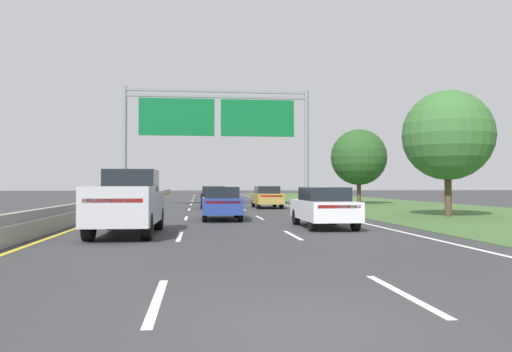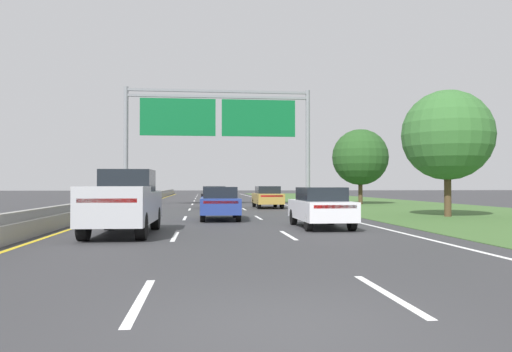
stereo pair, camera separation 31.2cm
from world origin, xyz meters
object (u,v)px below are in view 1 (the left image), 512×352
object	(u,v)px
car_gold_right_lane_sedan	(267,197)
car_blue_centre_lane_sedan	(221,203)
overhead_sign_gantry	(218,122)
pickup_truck_silver	(128,202)
roadside_tree_mid	(359,157)
car_white_right_lane_sedan	(324,207)
roadside_tree_near	(448,135)
car_black_centre_lane_sedan	(213,197)

from	to	relation	value
car_gold_right_lane_sedan	car_blue_centre_lane_sedan	xyz separation A→B (m)	(-3.82, -11.86, 0.00)
overhead_sign_gantry	pickup_truck_silver	world-z (taller)	overhead_sign_gantry
pickup_truck_silver	roadside_tree_mid	bearing A→B (deg)	-32.01
car_gold_right_lane_sedan	car_white_right_lane_sedan	size ratio (longest dim) A/B	1.00
roadside_tree_near	roadside_tree_mid	xyz separation A→B (m)	(0.80, 17.09, -0.20)
pickup_truck_silver	car_black_centre_lane_sedan	distance (m)	19.43
overhead_sign_gantry	car_blue_centre_lane_sedan	world-z (taller)	overhead_sign_gantry
car_white_right_lane_sedan	roadside_tree_near	bearing A→B (deg)	-54.66
car_black_centre_lane_sedan	roadside_tree_near	bearing A→B (deg)	-133.68
car_white_right_lane_sedan	car_black_centre_lane_sedan	xyz separation A→B (m)	(-3.78, 17.22, 0.00)
car_gold_right_lane_sedan	car_blue_centre_lane_sedan	size ratio (longest dim) A/B	1.00
car_white_right_lane_sedan	car_blue_centre_lane_sedan	size ratio (longest dim) A/B	1.00
car_white_right_lane_sedan	car_black_centre_lane_sedan	world-z (taller)	same
roadside_tree_near	roadside_tree_mid	size ratio (longest dim) A/B	1.02
overhead_sign_gantry	car_blue_centre_lane_sedan	xyz separation A→B (m)	(-0.45, -16.54, -5.91)
car_black_centre_lane_sedan	roadside_tree_near	size ratio (longest dim) A/B	0.67
overhead_sign_gantry	pickup_truck_silver	xyz separation A→B (m)	(-3.90, -23.36, -5.65)
pickup_truck_silver	car_black_centre_lane_sedan	size ratio (longest dim) A/B	1.23
car_gold_right_lane_sedan	car_black_centre_lane_sedan	xyz separation A→B (m)	(-3.84, 0.45, 0.00)
car_black_centre_lane_sedan	car_gold_right_lane_sedan	bearing A→B (deg)	-96.48
pickup_truck_silver	roadside_tree_near	bearing A→B (deg)	-62.33
car_gold_right_lane_sedan	roadside_tree_mid	size ratio (longest dim) A/B	0.68
car_white_right_lane_sedan	roadside_tree_mid	world-z (taller)	roadside_tree_mid
car_black_centre_lane_sedan	car_white_right_lane_sedan	bearing A→B (deg)	-167.41
car_white_right_lane_sedan	roadside_tree_mid	bearing A→B (deg)	-21.37
overhead_sign_gantry	car_white_right_lane_sedan	distance (m)	22.49
roadside_tree_mid	car_blue_centre_lane_sedan	bearing A→B (deg)	-125.21
car_gold_right_lane_sedan	car_black_centre_lane_sedan	bearing A→B (deg)	82.75
car_black_centre_lane_sedan	roadside_tree_mid	world-z (taller)	roadside_tree_mid
pickup_truck_silver	overhead_sign_gantry	bearing A→B (deg)	-8.43
pickup_truck_silver	car_gold_right_lane_sedan	distance (m)	20.05
overhead_sign_gantry	car_white_right_lane_sedan	world-z (taller)	overhead_sign_gantry
car_gold_right_lane_sedan	car_black_centre_lane_sedan	distance (m)	3.87
car_black_centre_lane_sedan	car_blue_centre_lane_sedan	size ratio (longest dim) A/B	1.00
pickup_truck_silver	roadside_tree_near	distance (m)	17.44
overhead_sign_gantry	roadside_tree_near	size ratio (longest dim) A/B	2.28
car_blue_centre_lane_sedan	roadside_tree_mid	world-z (taller)	roadside_tree_mid
car_blue_centre_lane_sedan	overhead_sign_gantry	bearing A→B (deg)	-0.82
car_gold_right_lane_sedan	roadside_tree_mid	bearing A→B (deg)	-55.99
pickup_truck_silver	car_blue_centre_lane_sedan	world-z (taller)	pickup_truck_silver
pickup_truck_silver	car_blue_centre_lane_sedan	bearing A→B (deg)	-25.84
pickup_truck_silver	car_gold_right_lane_sedan	bearing A→B (deg)	-20.24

